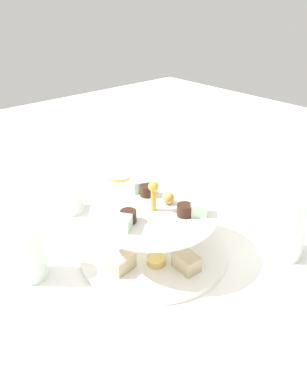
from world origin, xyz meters
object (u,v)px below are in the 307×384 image
Objects in this scene: tiered_serving_stand at (154,234)px; teacup_with_saucer at (120,184)px; water_glass_tall_right at (289,226)px; butter_knife_right at (208,189)px; water_glass_short_left at (70,197)px; water_glass_mid_back at (28,251)px.

tiered_serving_stand is 3.29× the size of teacup_with_saucer.
water_glass_tall_right is 1.47× the size of teacup_with_saucer.
water_glass_tall_right reaches higher than teacup_with_saucer.
teacup_with_saucer is at bearing 30.20° from butter_knife_right.
tiered_serving_stand is 1.74× the size of butter_knife_right.
water_glass_short_left is 0.14m from teacup_with_saucer.
water_glass_tall_right is 1.83× the size of water_glass_short_left.
water_glass_tall_right is at bearing 47.64° from tiered_serving_stand.
butter_knife_right is (0.14, 0.18, -0.02)m from teacup_with_saucer.
water_glass_mid_back is at bearing -48.36° from water_glass_short_left.
butter_knife_right is at bearing 160.99° from water_glass_tall_right.
water_glass_short_left is 0.43× the size of butter_knife_right.
tiered_serving_stand is 2.23× the size of water_glass_tall_right.
water_glass_mid_back is (-0.28, -0.41, -0.01)m from water_glass_tall_right.
butter_knife_right is at bearing 110.68° from tiered_serving_stand.
water_glass_tall_right is 0.31m from butter_knife_right.
tiered_serving_stand is 0.28m from teacup_with_saucer.
tiered_serving_stand is 4.09× the size of water_glass_short_left.
butter_knife_right is at bearing 65.34° from water_glass_short_left.
water_glass_tall_right is (0.18, 0.19, 0.02)m from tiered_serving_stand.
teacup_with_saucer is at bearing -168.97° from water_glass_tall_right.
water_glass_short_left is 0.80× the size of teacup_with_saucer.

